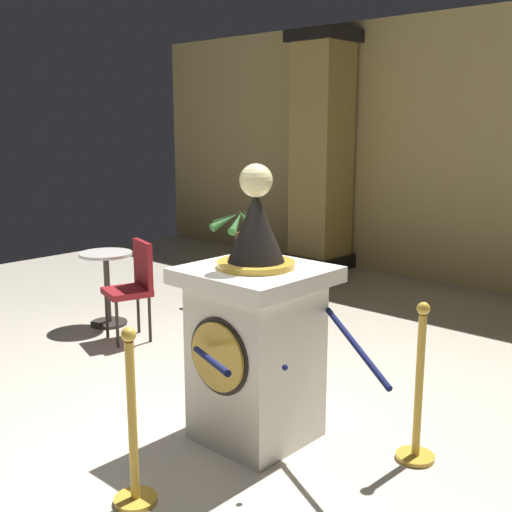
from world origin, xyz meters
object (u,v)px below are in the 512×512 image
(pedestal_clock, at_px, (256,335))
(stanchion_far, at_px, (418,406))
(cafe_table, at_px, (107,279))
(potted_palm_left, at_px, (239,271))
(cafe_chair_red, at_px, (134,281))
(stanchion_near, at_px, (133,444))

(pedestal_clock, bearing_deg, stanchion_far, 26.08)
(stanchion_far, bearing_deg, cafe_table, 175.49)
(stanchion_far, distance_m, cafe_table, 3.72)
(pedestal_clock, height_order, stanchion_far, pedestal_clock)
(potted_palm_left, height_order, cafe_table, potted_palm_left)
(potted_palm_left, height_order, cafe_chair_red, potted_palm_left)
(potted_palm_left, bearing_deg, stanchion_far, -29.90)
(stanchion_far, bearing_deg, cafe_chair_red, 176.08)
(potted_palm_left, distance_m, cafe_chair_red, 1.82)
(pedestal_clock, xyz_separation_m, stanchion_near, (0.02, -1.01, -0.36))
(pedestal_clock, distance_m, cafe_chair_red, 2.30)
(cafe_table, xyz_separation_m, cafe_chair_red, (0.57, -0.08, 0.09))
(stanchion_near, xyz_separation_m, cafe_table, (-2.80, 1.76, 0.13))
(cafe_table, bearing_deg, cafe_chair_red, -7.74)
(stanchion_near, height_order, potted_palm_left, potted_palm_left)
(potted_palm_left, bearing_deg, cafe_chair_red, -79.82)
(cafe_table, bearing_deg, potted_palm_left, 81.45)
(cafe_table, height_order, cafe_chair_red, cafe_chair_red)
(stanchion_far, xyz_separation_m, potted_palm_left, (-3.45, 1.99, -0.03))
(stanchion_near, bearing_deg, cafe_table, 147.84)
(cafe_table, distance_m, cafe_chair_red, 0.58)
(pedestal_clock, xyz_separation_m, stanchion_far, (0.94, 0.46, -0.35))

